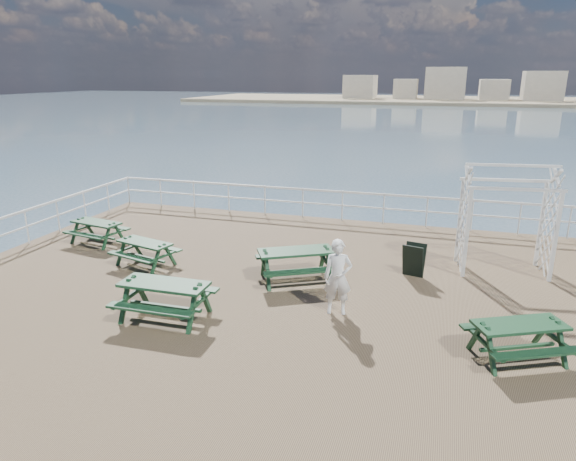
% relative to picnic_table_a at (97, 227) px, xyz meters
% --- Properties ---
extents(ground, '(18.00, 14.00, 0.30)m').
position_rel_picnic_table_a_xyz_m(ground, '(6.83, -2.06, -0.65)').
color(ground, brown).
rests_on(ground, ground).
extents(sea_backdrop, '(300.00, 300.00, 9.20)m').
position_rel_picnic_table_a_xyz_m(sea_backdrop, '(19.37, 132.00, -1.00)').
color(sea_backdrop, '#3E5969').
rests_on(sea_backdrop, ground).
extents(railing, '(17.77, 13.76, 1.10)m').
position_rel_picnic_table_a_xyz_m(railing, '(6.76, 0.51, 0.37)').
color(railing, silver).
rests_on(railing, ground).
extents(picnic_table_a, '(1.81, 1.55, 0.78)m').
position_rel_picnic_table_a_xyz_m(picnic_table_a, '(0.00, 0.00, 0.00)').
color(picnic_table_a, '#12331E').
rests_on(picnic_table_a, ground).
extents(picnic_table_b, '(1.86, 1.64, 0.77)m').
position_rel_picnic_table_a_xyz_m(picnic_table_b, '(2.52, -1.29, -0.01)').
color(picnic_table_b, '#12331E').
rests_on(picnic_table_b, ground).
extents(picnic_table_c, '(2.40, 2.25, 0.92)m').
position_rel_picnic_table_a_xyz_m(picnic_table_c, '(6.81, -1.12, 0.09)').
color(picnic_table_c, '#12331E').
rests_on(picnic_table_c, ground).
extents(picnic_table_d, '(1.92, 1.56, 0.92)m').
position_rel_picnic_table_a_xyz_m(picnic_table_d, '(4.69, -3.98, 0.09)').
color(picnic_table_d, '#12331E').
rests_on(picnic_table_d, ground).
extents(picnic_table_e, '(2.09, 1.94, 0.81)m').
position_rel_picnic_table_a_xyz_m(picnic_table_e, '(11.78, -3.57, 0.02)').
color(picnic_table_e, '#12331E').
rests_on(picnic_table_e, ground).
extents(trellis_arbor, '(2.48, 1.55, 2.89)m').
position_rel_picnic_table_a_xyz_m(trellis_arbor, '(11.89, 1.13, 0.79)').
color(trellis_arbor, silver).
rests_on(trellis_arbor, ground).
extents(sandwich_board, '(0.62, 0.52, 0.89)m').
position_rel_picnic_table_a_xyz_m(sandwich_board, '(9.66, 0.04, -0.07)').
color(sandwich_board, black).
rests_on(sandwich_board, ground).
extents(person, '(0.69, 0.52, 1.69)m').
position_rel_picnic_table_a_xyz_m(person, '(8.19, -2.66, 0.35)').
color(person, white).
rests_on(person, ground).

